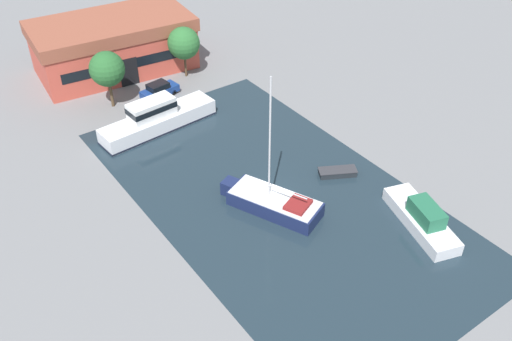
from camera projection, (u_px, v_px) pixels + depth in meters
ground_plane at (275, 195)px, 51.87m from camera, size 440.00×440.00×0.00m
water_canal at (275, 195)px, 51.87m from camera, size 21.55×39.83×0.01m
warehouse_building at (114, 45)px, 70.05m from camera, size 19.91×12.07×6.47m
quay_tree_near_building at (107, 69)px, 61.87m from camera, size 3.88×3.88×6.57m
quay_tree_by_water at (184, 43)px, 67.84m from camera, size 3.87×3.87×6.29m
parked_car at (159, 90)px, 65.87m from camera, size 4.65×2.44×1.73m
sailboat_moored at (273, 202)px, 49.87m from camera, size 6.11×9.50×12.93m
motor_cruiser at (157, 119)px, 60.01m from camera, size 13.14×4.02×3.57m
small_dinghy at (337, 172)px, 54.13m from camera, size 3.83×2.92×0.63m
cabin_boat at (422, 218)px, 48.01m from camera, size 4.92×8.87×2.52m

